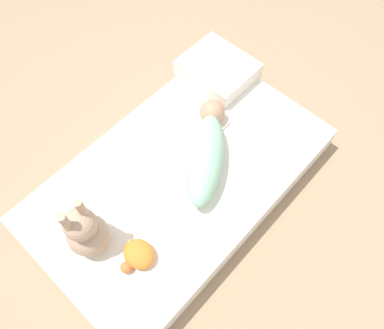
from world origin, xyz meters
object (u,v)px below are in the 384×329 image
swaddled_baby (206,152)px  turtle_plush (138,255)px  bunny_plush (86,232)px  pillow (218,69)px

swaddled_baby → turtle_plush: bearing=156.9°
swaddled_baby → bunny_plush: (0.62, -0.09, 0.05)m
turtle_plush → pillow: bearing=-157.0°
swaddled_baby → pillow: 0.54m
pillow → bunny_plush: 1.09m
bunny_plush → turtle_plush: (-0.09, 0.19, -0.09)m
turtle_plush → swaddled_baby: bearing=-168.9°
swaddled_baby → pillow: (-0.44, -0.31, -0.03)m
bunny_plush → turtle_plush: bearing=113.9°
pillow → turtle_plush: size_ratio=2.34×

